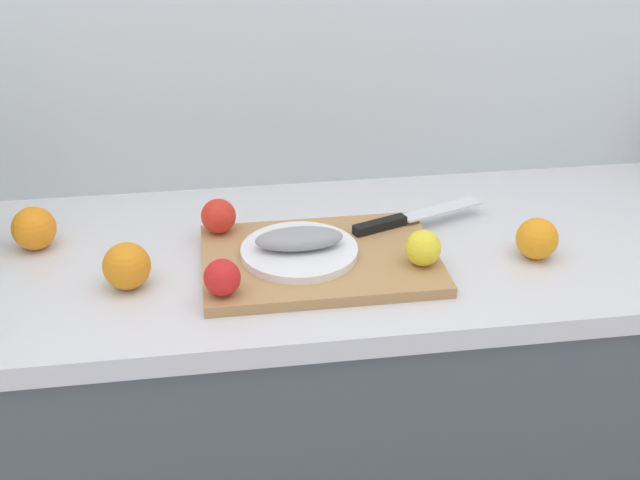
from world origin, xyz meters
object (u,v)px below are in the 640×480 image
lemon_0 (423,248)px  orange_0 (127,266)px  fish_fillet (299,239)px  chef_knife (403,219)px  white_plate (299,251)px  cutting_board (320,260)px

lemon_0 → orange_0: size_ratio=0.78×
fish_fillet → orange_0: orange_0 is taller
lemon_0 → orange_0: lemon_0 is taller
chef_knife → white_plate: bearing=-176.2°
chef_knife → orange_0: bearing=173.7°
fish_fillet → chef_knife: fish_fillet is taller
fish_fillet → orange_0: (-0.30, -0.03, -0.01)m
fish_fillet → lemon_0: lemon_0 is taller
orange_0 → white_plate: bearing=6.2°
white_plate → orange_0: (-0.30, -0.03, 0.01)m
chef_knife → orange_0: (-0.51, -0.13, 0.01)m
lemon_0 → orange_0: (-0.51, 0.03, -0.01)m
cutting_board → orange_0: size_ratio=5.14×
cutting_board → orange_0: (-0.33, -0.03, 0.03)m
white_plate → orange_0: orange_0 is taller
chef_knife → fish_fillet: bearing=-176.2°
chef_knife → orange_0: orange_0 is taller
white_plate → lemon_0: 0.22m
white_plate → fish_fillet: 0.03m
chef_knife → lemon_0: 0.16m
cutting_board → white_plate: white_plate is taller
white_plate → chef_knife: chef_knife is taller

